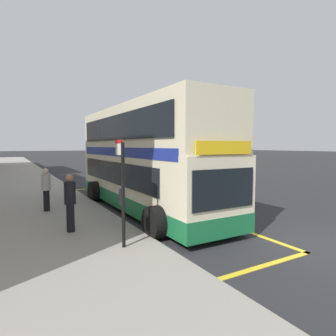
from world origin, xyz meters
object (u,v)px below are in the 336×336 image
at_px(bus_stop_sign, 122,185).
at_px(pedestrian_waiting_near_sign, 70,200).
at_px(pedestrian_further_back, 46,188).
at_px(double_decker_bus, 143,162).
at_px(parked_car_black_kerbside, 163,167).
at_px(parked_car_white_ahead, 132,163).

height_order(bus_stop_sign, pedestrian_waiting_near_sign, bus_stop_sign).
bearing_deg(pedestrian_further_back, double_decker_bus, -17.18).
bearing_deg(pedestrian_waiting_near_sign, parked_car_black_kerbside, 52.18).
distance_m(pedestrian_waiting_near_sign, pedestrian_further_back, 3.37).
bearing_deg(pedestrian_waiting_near_sign, pedestrian_further_back, 94.89).
distance_m(bus_stop_sign, parked_car_black_kerbside, 19.01).
xyz_separation_m(double_decker_bus, parked_car_white_ahead, (7.47, 19.11, -1.26)).
height_order(parked_car_white_ahead, pedestrian_waiting_near_sign, pedestrian_waiting_near_sign).
distance_m(bus_stop_sign, pedestrian_waiting_near_sign, 2.30).
height_order(parked_car_white_ahead, pedestrian_further_back, pedestrian_further_back).
relative_size(double_decker_bus, parked_car_black_kerbside, 2.50).
height_order(parked_car_white_ahead, parked_car_black_kerbside, same).
height_order(double_decker_bus, parked_car_black_kerbside, double_decker_bus).
height_order(double_decker_bus, pedestrian_further_back, double_decker_bus).
xyz_separation_m(parked_car_black_kerbside, pedestrian_further_back, (-11.25, -10.76, 0.29)).
bearing_deg(pedestrian_further_back, pedestrian_waiting_near_sign, -85.11).
height_order(double_decker_bus, pedestrian_waiting_near_sign, double_decker_bus).
relative_size(bus_stop_sign, pedestrian_further_back, 1.61).
height_order(parked_car_black_kerbside, pedestrian_waiting_near_sign, pedestrian_waiting_near_sign).
height_order(double_decker_bus, parked_car_white_ahead, double_decker_bus).
xyz_separation_m(double_decker_bus, pedestrian_further_back, (-3.75, 1.16, -0.98)).
xyz_separation_m(bus_stop_sign, pedestrian_waiting_near_sign, (-0.93, 2.00, -0.66)).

